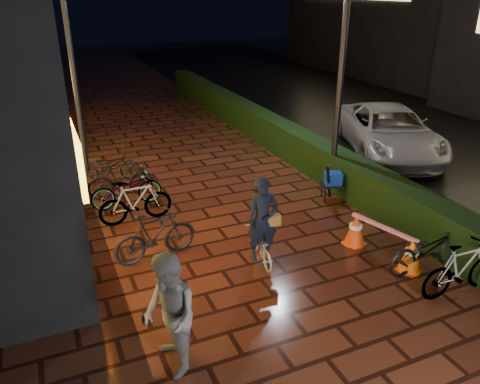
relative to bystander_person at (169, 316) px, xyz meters
name	(u,v)px	position (x,y,z in m)	size (l,w,h in m)	color
ground	(301,288)	(2.69, 0.93, -0.93)	(80.00, 80.00, 0.00)	#381911
asphalt_road	(455,147)	(11.69, 5.93, -0.93)	(11.00, 60.00, 0.01)	black
hedge	(267,129)	(5.99, 8.93, -0.43)	(0.70, 20.00, 1.00)	black
bystander_person	(169,316)	(0.00, 0.00, 0.00)	(0.91, 0.71, 1.87)	slate
van	(389,131)	(9.07, 6.33, -0.18)	(2.49, 5.39, 1.50)	#AFAEB3
lamp_post_hedge	(342,67)	(5.73, 4.53, 2.31)	(0.56, 0.26, 5.91)	black
lamp_post_sf	(73,69)	(-0.15, 8.52, 2.05)	(0.52, 0.19, 5.43)	black
cyclist	(262,232)	(2.42, 2.05, -0.26)	(0.68, 1.31, 1.82)	silver
traffic_barrier	(382,241)	(4.72, 1.25, -0.58)	(0.83, 1.75, 0.71)	orange
cart_assembly	(333,180)	(5.37, 3.99, -0.39)	(0.73, 0.63, 1.06)	black
parked_bikes_storefront	(127,191)	(0.47, 5.54, -0.44)	(1.97, 5.20, 1.03)	black
parked_bikes_hedge	(443,258)	(5.19, 0.14, -0.45)	(1.78, 1.41, 1.03)	black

